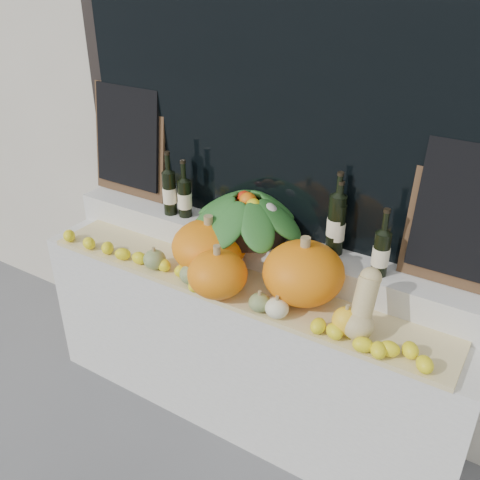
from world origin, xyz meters
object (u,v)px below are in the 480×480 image
at_px(produce_bowl, 248,214).
at_px(wine_bottle_tall, 336,224).
at_px(pumpkin_left, 209,246).
at_px(pumpkin_right, 303,273).
at_px(butternut_squash, 362,308).

bearing_deg(produce_bowl, wine_bottle_tall, 5.92).
bearing_deg(pumpkin_left, pumpkin_right, -0.16).
distance_m(pumpkin_left, wine_bottle_tall, 0.62).
xyz_separation_m(pumpkin_left, pumpkin_right, (0.51, -0.00, 0.02)).
bearing_deg(produce_bowl, pumpkin_left, -117.04).
height_order(produce_bowl, wine_bottle_tall, wine_bottle_tall).
relative_size(pumpkin_left, wine_bottle_tall, 0.91).
relative_size(pumpkin_right, butternut_squash, 1.29).
xyz_separation_m(produce_bowl, wine_bottle_tall, (0.45, 0.05, 0.04)).
distance_m(pumpkin_right, wine_bottle_tall, 0.29).
bearing_deg(produce_bowl, pumpkin_right, -25.95).
height_order(pumpkin_left, butternut_squash, butternut_squash).
bearing_deg(pumpkin_left, wine_bottle_tall, 24.04).
bearing_deg(produce_bowl, butternut_squash, -22.22).
height_order(pumpkin_left, produce_bowl, produce_bowl).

